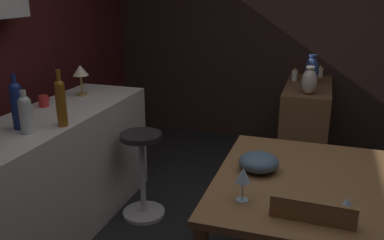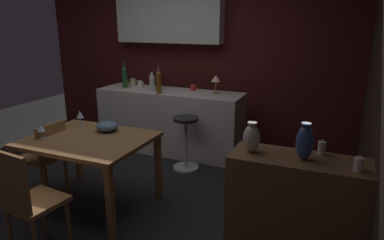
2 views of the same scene
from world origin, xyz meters
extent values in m
cube|color=#33231E|center=(2.55, 0.30, 1.30)|extent=(0.10, 4.40, 2.60)
cube|color=olive|center=(-0.06, -0.35, 0.72)|extent=(1.19, 0.96, 0.04)
cube|color=olive|center=(0.48, 0.08, 0.35)|extent=(0.06, 0.06, 0.70)
cube|color=olive|center=(0.48, -0.78, 0.35)|extent=(0.06, 0.06, 0.70)
cube|color=silver|center=(-0.03, 1.39, 0.45)|extent=(2.10, 0.60, 0.90)
cube|color=brown|center=(1.97, -0.28, 0.41)|extent=(1.10, 0.44, 0.82)
cube|color=olive|center=(-0.49, -0.41, 0.65)|extent=(0.04, 0.38, 0.38)
cylinder|color=#262323|center=(0.46, 0.87, 0.67)|extent=(0.32, 0.32, 0.04)
cylinder|color=silver|center=(0.46, 0.87, 0.34)|extent=(0.04, 0.04, 0.65)
cylinder|color=silver|center=(0.46, 0.87, 0.01)|extent=(0.34, 0.34, 0.03)
cylinder|color=silver|center=(-0.47, -0.55, 0.74)|extent=(0.07, 0.07, 0.00)
cylinder|color=silver|center=(-0.47, -0.55, 0.78)|extent=(0.01, 0.01, 0.07)
cone|color=silver|center=(-0.47, -0.55, 0.85)|extent=(0.08, 0.08, 0.06)
cylinder|color=silver|center=(-0.39, -0.07, 0.74)|extent=(0.06, 0.06, 0.00)
cylinder|color=silver|center=(-0.39, -0.07, 0.79)|extent=(0.01, 0.01, 0.10)
cone|color=silver|center=(-0.39, -0.07, 0.88)|extent=(0.08, 0.08, 0.08)
ellipsoid|color=slate|center=(-0.02, -0.09, 0.79)|extent=(0.23, 0.23, 0.11)
cylinder|color=navy|center=(-0.20, 1.39, 1.03)|extent=(0.08, 0.08, 0.26)
sphere|color=navy|center=(-0.20, 1.39, 1.16)|extent=(0.08, 0.08, 0.08)
cylinder|color=navy|center=(-0.20, 1.39, 1.22)|extent=(0.03, 0.03, 0.07)
cylinder|color=#8C5114|center=(-0.08, 1.16, 1.03)|extent=(0.06, 0.06, 0.27)
sphere|color=#8C5114|center=(-0.08, 1.16, 1.17)|extent=(0.06, 0.06, 0.06)
cylinder|color=#8C5114|center=(-0.08, 1.16, 1.23)|extent=(0.03, 0.03, 0.08)
cylinder|color=silver|center=(-0.25, 1.29, 1.00)|extent=(0.08, 0.08, 0.19)
sphere|color=silver|center=(-0.25, 1.29, 1.09)|extent=(0.08, 0.08, 0.08)
cylinder|color=silver|center=(-0.25, 1.29, 1.14)|extent=(0.03, 0.03, 0.05)
cylinder|color=red|center=(0.26, 1.56, 0.94)|extent=(0.07, 0.07, 0.08)
torus|color=red|center=(0.31, 1.56, 0.95)|extent=(0.05, 0.01, 0.05)
cylinder|color=#A58447|center=(0.63, 1.47, 0.91)|extent=(0.08, 0.08, 0.02)
cylinder|color=#A58447|center=(0.63, 1.47, 0.99)|extent=(0.02, 0.02, 0.15)
cone|color=beige|center=(0.63, 1.47, 1.11)|extent=(0.13, 0.13, 0.08)
cylinder|color=white|center=(2.38, -0.37, 0.87)|extent=(0.07, 0.07, 0.10)
ellipsoid|color=yellow|center=(2.38, -0.37, 0.93)|extent=(0.01, 0.01, 0.03)
cylinder|color=white|center=(2.11, -0.12, 0.87)|extent=(0.06, 0.06, 0.11)
ellipsoid|color=yellow|center=(2.11, -0.12, 0.94)|extent=(0.01, 0.01, 0.03)
ellipsoid|color=beige|center=(1.57, -0.29, 0.94)|extent=(0.14, 0.14, 0.23)
cylinder|color=beige|center=(1.57, -0.29, 1.06)|extent=(0.08, 0.08, 0.02)
ellipsoid|color=#334C8C|center=(1.99, -0.29, 0.96)|extent=(0.14, 0.14, 0.28)
cylinder|color=#334C8C|center=(1.99, -0.29, 1.11)|extent=(0.07, 0.07, 0.02)
camera|label=1|loc=(-2.19, -0.39, 1.75)|focal=38.24mm
camera|label=2|loc=(2.20, -2.99, 1.87)|focal=32.87mm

